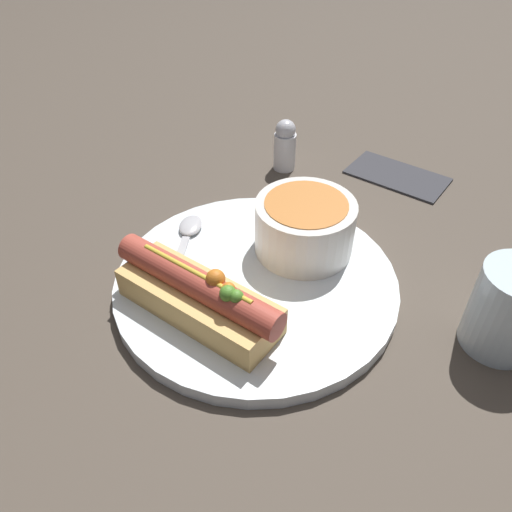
{
  "coord_description": "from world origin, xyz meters",
  "views": [
    {
      "loc": [
        0.28,
        -0.26,
        0.37
      ],
      "look_at": [
        0.0,
        0.0,
        0.04
      ],
      "focal_mm": 35.0,
      "sensor_mm": 36.0,
      "label": 1
    }
  ],
  "objects_px": {
    "soup_bowl": "(308,226)",
    "drinking_glass": "(509,310)",
    "spoon": "(186,238)",
    "salt_shaker": "(285,145)",
    "hot_dog": "(198,294)"
  },
  "relations": [
    {
      "from": "spoon",
      "to": "salt_shaker",
      "type": "distance_m",
      "value": 0.22
    },
    {
      "from": "hot_dog",
      "to": "salt_shaker",
      "type": "xyz_separation_m",
      "value": [
        -0.15,
        0.27,
        -0.0
      ]
    },
    {
      "from": "spoon",
      "to": "drinking_glass",
      "type": "relative_size",
      "value": 1.45
    },
    {
      "from": "soup_bowl",
      "to": "salt_shaker",
      "type": "xyz_separation_m",
      "value": [
        -0.16,
        0.12,
        -0.01
      ]
    },
    {
      "from": "soup_bowl",
      "to": "salt_shaker",
      "type": "relative_size",
      "value": 1.47
    },
    {
      "from": "soup_bowl",
      "to": "drinking_glass",
      "type": "xyz_separation_m",
      "value": [
        0.2,
        0.05,
        -0.0
      ]
    },
    {
      "from": "spoon",
      "to": "drinking_glass",
      "type": "distance_m",
      "value": 0.33
    },
    {
      "from": "hot_dog",
      "to": "drinking_glass",
      "type": "distance_m",
      "value": 0.28
    },
    {
      "from": "hot_dog",
      "to": "salt_shaker",
      "type": "height_order",
      "value": "hot_dog"
    },
    {
      "from": "salt_shaker",
      "to": "hot_dog",
      "type": "bearing_deg",
      "value": -60.27
    },
    {
      "from": "spoon",
      "to": "drinking_glass",
      "type": "bearing_deg",
      "value": -106.45
    },
    {
      "from": "hot_dog",
      "to": "drinking_glass",
      "type": "relative_size",
      "value": 2.11
    },
    {
      "from": "soup_bowl",
      "to": "drinking_glass",
      "type": "bearing_deg",
      "value": 13.02
    },
    {
      "from": "soup_bowl",
      "to": "salt_shaker",
      "type": "distance_m",
      "value": 0.2
    },
    {
      "from": "hot_dog",
      "to": "soup_bowl",
      "type": "bearing_deg",
      "value": 76.74
    }
  ]
}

